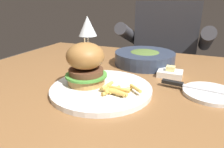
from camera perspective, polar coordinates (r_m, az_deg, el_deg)
The scene contains 10 objects.
dining_table at distance 0.67m, azimuth 4.32°, elevation -9.65°, with size 1.17×0.89×0.74m.
main_plate at distance 0.56m, azimuth -3.09°, elevation -4.26°, with size 0.28×0.28×0.01m, color white.
burger_sandwich at distance 0.56m, azimuth -7.52°, elevation 2.97°, with size 0.12×0.12×0.13m.
fries_pile at distance 0.52m, azimuth 1.05°, elevation -4.43°, with size 0.11×0.08×0.02m.
wine_glass at distance 0.79m, azimuth -6.99°, elevation 12.96°, with size 0.07×0.07×0.19m.
bread_plate at distance 0.60m, azimuth 26.28°, elevation -4.96°, with size 0.14×0.14×0.01m, color white.
table_knife at distance 0.60m, azimuth 21.70°, elevation -3.37°, with size 0.20×0.04×0.01m.
butter_dish at distance 0.69m, azimuth 16.26°, elevation 0.26°, with size 0.08×0.06×0.04m.
soup_bowl at distance 0.80m, azimuth 9.36°, elevation 4.65°, with size 0.24×0.24×0.06m.
diner_person at distance 1.35m, azimuth 14.59°, elevation 1.55°, with size 0.51×0.36×1.18m.
Camera 1 is at (0.18, -0.55, 0.98)m, focal length 32.00 mm.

